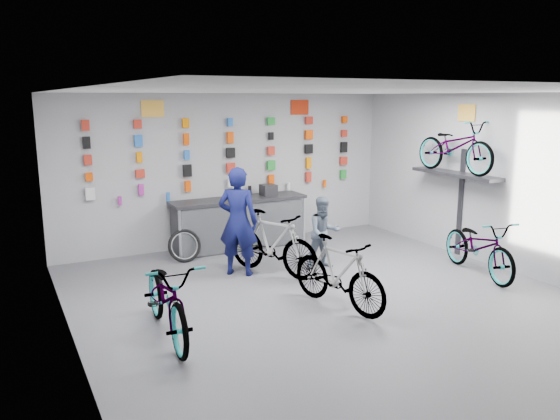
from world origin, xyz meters
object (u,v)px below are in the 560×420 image
customer (324,233)px  counter (239,224)px  bike_right (479,246)px  bike_left (167,297)px  bike_center (338,273)px  clerk (238,221)px  bike_service (273,243)px

customer → counter: bearing=119.0°
counter → bike_right: size_ratio=1.44×
bike_left → bike_center: (2.39, -0.19, -0.01)m
counter → bike_center: 3.54m
bike_center → customer: (0.81, 1.67, 0.12)m
counter → bike_right: 4.45m
clerk → customer: (1.45, -0.37, -0.28)m
bike_right → clerk: size_ratio=1.03×
bike_left → bike_center: size_ratio=1.16×
bike_center → bike_right: 2.91m
bike_left → customer: bearing=28.2°
bike_center → clerk: (-0.64, 2.03, 0.40)m
bike_center → clerk: clerk is taller
counter → customer: (0.77, -1.87, 0.14)m
bike_left → bike_service: size_ratio=1.09×
bike_left → customer: 3.53m
bike_left → counter: bearing=57.5°
bike_center → clerk: bearing=93.7°
bike_left → clerk: bearing=49.9°
bike_center → customer: 1.86m
counter → bike_left: bike_left is taller
counter → clerk: bearing=-114.3°
bike_service → customer: (0.94, -0.11, 0.09)m
bike_center → clerk: size_ratio=0.93×
counter → bike_service: (-0.17, -1.76, 0.05)m
bike_right → bike_center: bearing=-164.6°
bike_left → bike_right: size_ratio=1.05×
counter → bike_service: bearing=-95.5°
bike_left → bike_right: bearing=2.9°
clerk → counter: bearing=-74.9°
customer → bike_service: bearing=-179.9°
bike_center → bike_service: (-0.13, 1.77, 0.03)m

